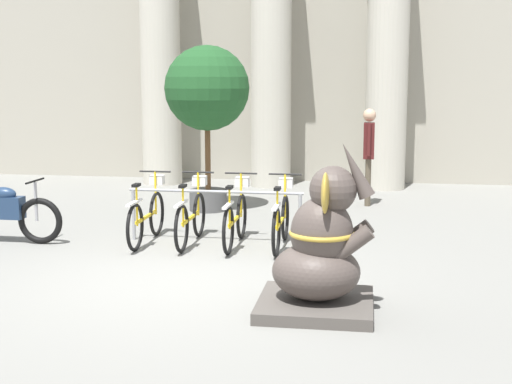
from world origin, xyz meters
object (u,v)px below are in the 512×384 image
object	(u,v)px
bicycle_3	(281,219)
person_pedestrian	(369,147)
bicycle_1	(191,216)
bicycle_0	(147,215)
potted_tree	(207,94)
bicycle_2	(236,218)
elephant_statue	(321,253)

from	to	relation	value
bicycle_3	person_pedestrian	distance (m)	3.88
bicycle_1	bicycle_3	bearing A→B (deg)	-1.16
bicycle_0	person_pedestrian	xyz separation A→B (m)	(3.16, 3.62, 0.70)
bicycle_1	person_pedestrian	xyz separation A→B (m)	(2.51, 3.60, 0.70)
potted_tree	bicycle_0	bearing A→B (deg)	-96.65
bicycle_0	bicycle_2	size ratio (longest dim) A/B	1.00
person_pedestrian	potted_tree	world-z (taller)	potted_tree
bicycle_1	elephant_statue	world-z (taller)	elephant_statue
bicycle_2	potted_tree	size ratio (longest dim) A/B	0.57
elephant_statue	bicycle_1	bearing A→B (deg)	126.78
bicycle_1	potted_tree	distance (m)	3.14
bicycle_0	potted_tree	bearing A→B (deg)	83.35
bicycle_0	elephant_statue	xyz separation A→B (m)	(2.70, -2.71, 0.20)
bicycle_2	bicycle_3	world-z (taller)	same
bicycle_1	bicycle_2	xyz separation A→B (m)	(0.65, -0.02, 0.00)
person_pedestrian	elephant_statue	bearing A→B (deg)	-94.17
bicycle_0	bicycle_2	distance (m)	1.31
bicycle_0	elephant_statue	distance (m)	3.83
bicycle_0	bicycle_3	size ratio (longest dim) A/B	1.00
bicycle_0	person_pedestrian	bearing A→B (deg)	48.88
bicycle_2	potted_tree	bearing A→B (deg)	110.74
bicycle_0	bicycle_2	xyz separation A→B (m)	(1.31, 0.00, 0.00)
bicycle_1	elephant_statue	bearing A→B (deg)	-53.22
person_pedestrian	bicycle_1	bearing A→B (deg)	-124.85
bicycle_1	person_pedestrian	bearing A→B (deg)	55.15
bicycle_0	bicycle_3	xyz separation A→B (m)	(1.96, -0.01, 0.00)
bicycle_1	potted_tree	bearing A→B (deg)	97.52
elephant_statue	bicycle_2	bearing A→B (deg)	117.11
bicycle_1	potted_tree	xyz separation A→B (m)	(-0.35, 2.62, 1.69)
potted_tree	bicycle_3	bearing A→B (deg)	-58.00
elephant_statue	bicycle_0	bearing A→B (deg)	134.84
bicycle_3	bicycle_1	bearing A→B (deg)	178.84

